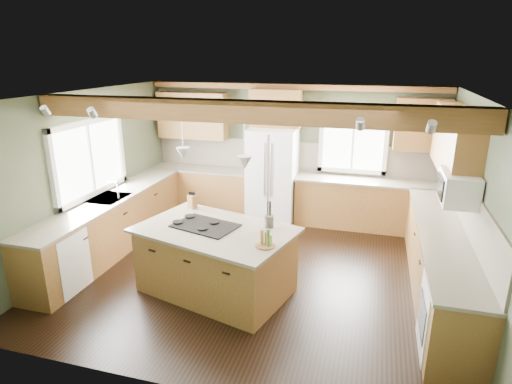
# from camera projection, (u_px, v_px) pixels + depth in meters

# --- Properties ---
(floor) EXTENTS (5.60, 5.60, 0.00)m
(floor) POSITION_uv_depth(u_px,v_px,m) (258.00, 271.00, 6.45)
(floor) COLOR black
(floor) RESTS_ON ground
(ceiling) EXTENTS (5.60, 5.60, 0.00)m
(ceiling) POSITION_uv_depth(u_px,v_px,m) (258.00, 95.00, 5.65)
(ceiling) COLOR silver
(ceiling) RESTS_ON wall_back
(wall_back) EXTENTS (5.60, 0.00, 5.60)m
(wall_back) POSITION_uv_depth(u_px,v_px,m) (292.00, 152.00, 8.34)
(wall_back) COLOR #3E4632
(wall_back) RESTS_ON ground
(wall_left) EXTENTS (0.00, 5.00, 5.00)m
(wall_left) POSITION_uv_depth(u_px,v_px,m) (88.00, 174.00, 6.77)
(wall_left) COLOR #3E4632
(wall_left) RESTS_ON ground
(wall_right) EXTENTS (0.00, 5.00, 5.00)m
(wall_right) POSITION_uv_depth(u_px,v_px,m) (474.00, 207.00, 5.33)
(wall_right) COLOR #3E4632
(wall_right) RESTS_ON ground
(ceiling_beam) EXTENTS (5.55, 0.26, 0.26)m
(ceiling_beam) POSITION_uv_depth(u_px,v_px,m) (243.00, 111.00, 5.06)
(ceiling_beam) COLOR brown
(ceiling_beam) RESTS_ON ceiling
(soffit_trim) EXTENTS (5.55, 0.20, 0.10)m
(soffit_trim) POSITION_uv_depth(u_px,v_px,m) (293.00, 87.00, 7.86)
(soffit_trim) COLOR brown
(soffit_trim) RESTS_ON ceiling
(backsplash_back) EXTENTS (5.58, 0.03, 0.58)m
(backsplash_back) POSITION_uv_depth(u_px,v_px,m) (292.00, 156.00, 8.35)
(backsplash_back) COLOR brown
(backsplash_back) RESTS_ON wall_back
(backsplash_right) EXTENTS (0.03, 3.70, 0.58)m
(backsplash_right) POSITION_uv_depth(u_px,v_px,m) (471.00, 212.00, 5.40)
(backsplash_right) COLOR brown
(backsplash_right) RESTS_ON wall_right
(base_cab_back_left) EXTENTS (2.02, 0.60, 0.88)m
(base_cab_back_left) POSITION_uv_depth(u_px,v_px,m) (203.00, 190.00, 8.79)
(base_cab_back_left) COLOR brown
(base_cab_back_left) RESTS_ON floor
(counter_back_left) EXTENTS (2.06, 0.64, 0.04)m
(counter_back_left) POSITION_uv_depth(u_px,v_px,m) (202.00, 169.00, 8.65)
(counter_back_left) COLOR #50493A
(counter_back_left) RESTS_ON base_cab_back_left
(base_cab_back_right) EXTENTS (2.62, 0.60, 0.88)m
(base_cab_back_right) POSITION_uv_depth(u_px,v_px,m) (367.00, 205.00, 7.94)
(base_cab_back_right) COLOR brown
(base_cab_back_right) RESTS_ON floor
(counter_back_right) EXTENTS (2.66, 0.64, 0.04)m
(counter_back_right) POSITION_uv_depth(u_px,v_px,m) (369.00, 181.00, 7.80)
(counter_back_right) COLOR #50493A
(counter_back_right) RESTS_ON base_cab_back_right
(base_cab_left) EXTENTS (0.60, 3.70, 0.88)m
(base_cab_left) POSITION_uv_depth(u_px,v_px,m) (112.00, 225.00, 7.01)
(base_cab_left) COLOR brown
(base_cab_left) RESTS_ON floor
(counter_left) EXTENTS (0.64, 3.74, 0.04)m
(counter_left) POSITION_uv_depth(u_px,v_px,m) (109.00, 199.00, 6.86)
(counter_left) COLOR #50493A
(counter_left) RESTS_ON base_cab_left
(base_cab_right) EXTENTS (0.60, 3.70, 0.88)m
(base_cab_right) POSITION_uv_depth(u_px,v_px,m) (439.00, 264.00, 5.72)
(base_cab_right) COLOR brown
(base_cab_right) RESTS_ON floor
(counter_right) EXTENTS (0.64, 3.74, 0.04)m
(counter_right) POSITION_uv_depth(u_px,v_px,m) (443.00, 232.00, 5.57)
(counter_right) COLOR #50493A
(counter_right) RESTS_ON base_cab_right
(upper_cab_back_left) EXTENTS (1.40, 0.35, 0.90)m
(upper_cab_back_left) POSITION_uv_depth(u_px,v_px,m) (193.00, 115.00, 8.49)
(upper_cab_back_left) COLOR brown
(upper_cab_back_left) RESTS_ON wall_back
(upper_cab_over_fridge) EXTENTS (0.96, 0.35, 0.70)m
(upper_cab_over_fridge) POSITION_uv_depth(u_px,v_px,m) (276.00, 108.00, 7.99)
(upper_cab_over_fridge) COLOR brown
(upper_cab_over_fridge) RESTS_ON wall_back
(upper_cab_right) EXTENTS (0.35, 2.20, 0.90)m
(upper_cab_right) POSITION_uv_depth(u_px,v_px,m) (455.00, 141.00, 6.00)
(upper_cab_right) COLOR brown
(upper_cab_right) RESTS_ON wall_right
(upper_cab_back_corner) EXTENTS (0.90, 0.35, 0.90)m
(upper_cab_back_corner) POSITION_uv_depth(u_px,v_px,m) (422.00, 125.00, 7.38)
(upper_cab_back_corner) COLOR brown
(upper_cab_back_corner) RESTS_ON wall_back
(window_left) EXTENTS (0.04, 1.60, 1.05)m
(window_left) POSITION_uv_depth(u_px,v_px,m) (89.00, 158.00, 6.74)
(window_left) COLOR white
(window_left) RESTS_ON wall_left
(window_back) EXTENTS (1.10, 0.04, 1.00)m
(window_back) POSITION_uv_depth(u_px,v_px,m) (353.00, 142.00, 7.95)
(window_back) COLOR white
(window_back) RESTS_ON wall_back
(sink) EXTENTS (0.50, 0.65, 0.03)m
(sink) POSITION_uv_depth(u_px,v_px,m) (109.00, 198.00, 6.86)
(sink) COLOR #262628
(sink) RESTS_ON counter_left
(faucet) EXTENTS (0.02, 0.02, 0.28)m
(faucet) POSITION_uv_depth(u_px,v_px,m) (118.00, 191.00, 6.77)
(faucet) COLOR #B2B2B7
(faucet) RESTS_ON sink
(dishwasher) EXTENTS (0.60, 0.60, 0.84)m
(dishwasher) POSITION_uv_depth(u_px,v_px,m) (57.00, 261.00, 5.82)
(dishwasher) COLOR white
(dishwasher) RESTS_ON floor
(oven) EXTENTS (0.60, 0.72, 0.84)m
(oven) POSITION_uv_depth(u_px,v_px,m) (452.00, 320.00, 4.53)
(oven) COLOR white
(oven) RESTS_ON floor
(microwave) EXTENTS (0.40, 0.70, 0.38)m
(microwave) POSITION_uv_depth(u_px,v_px,m) (459.00, 188.00, 5.26)
(microwave) COLOR white
(microwave) RESTS_ON wall_right
(pendant_left) EXTENTS (0.18, 0.18, 0.16)m
(pendant_left) POSITION_uv_depth(u_px,v_px,m) (183.00, 154.00, 5.58)
(pendant_left) COLOR #B2B2B7
(pendant_left) RESTS_ON ceiling
(pendant_right) EXTENTS (0.18, 0.18, 0.16)m
(pendant_right) POSITION_uv_depth(u_px,v_px,m) (245.00, 163.00, 5.11)
(pendant_right) COLOR #B2B2B7
(pendant_right) RESTS_ON ceiling
(refrigerator) EXTENTS (0.90, 0.74, 1.80)m
(refrigerator) POSITION_uv_depth(u_px,v_px,m) (272.00, 175.00, 8.19)
(refrigerator) COLOR silver
(refrigerator) RESTS_ON floor
(island) EXTENTS (2.14, 1.62, 0.88)m
(island) POSITION_uv_depth(u_px,v_px,m) (216.00, 261.00, 5.79)
(island) COLOR olive
(island) RESTS_ON floor
(island_top) EXTENTS (2.29, 1.77, 0.04)m
(island_top) POSITION_uv_depth(u_px,v_px,m) (215.00, 230.00, 5.65)
(island_top) COLOR #50493A
(island_top) RESTS_ON island
(cooktop) EXTENTS (0.94, 0.74, 0.02)m
(cooktop) POSITION_uv_depth(u_px,v_px,m) (205.00, 226.00, 5.71)
(cooktop) COLOR black
(cooktop) RESTS_ON island_top
(knife_block) EXTENTS (0.16, 0.14, 0.21)m
(knife_block) POSITION_uv_depth(u_px,v_px,m) (192.00, 202.00, 6.36)
(knife_block) COLOR brown
(knife_block) RESTS_ON island_top
(utensil_crock) EXTENTS (0.12, 0.12, 0.16)m
(utensil_crock) POSITION_uv_depth(u_px,v_px,m) (269.00, 221.00, 5.67)
(utensil_crock) COLOR #362E2B
(utensil_crock) RESTS_ON island_top
(bottle_tray) EXTENTS (0.32, 0.32, 0.22)m
(bottle_tray) POSITION_uv_depth(u_px,v_px,m) (265.00, 238.00, 5.10)
(bottle_tray) COLOR brown
(bottle_tray) RESTS_ON island_top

